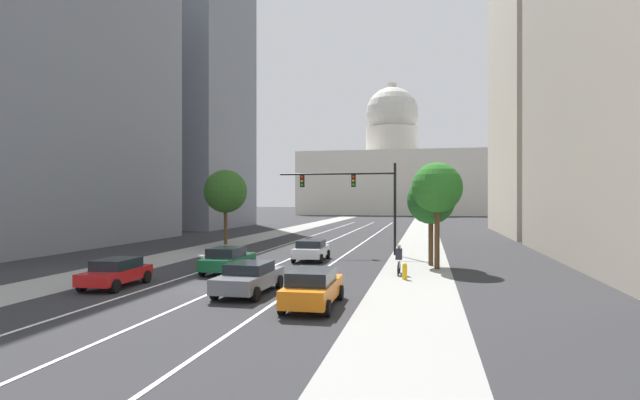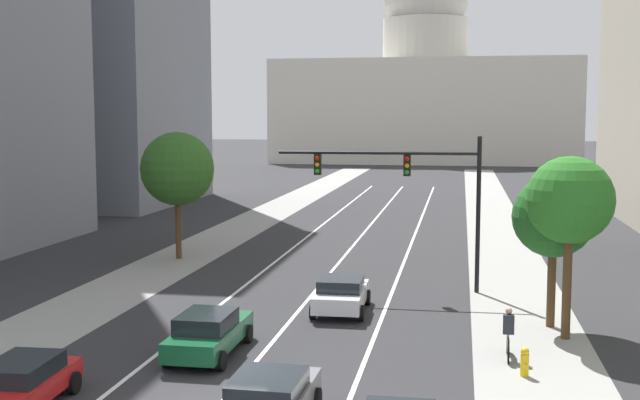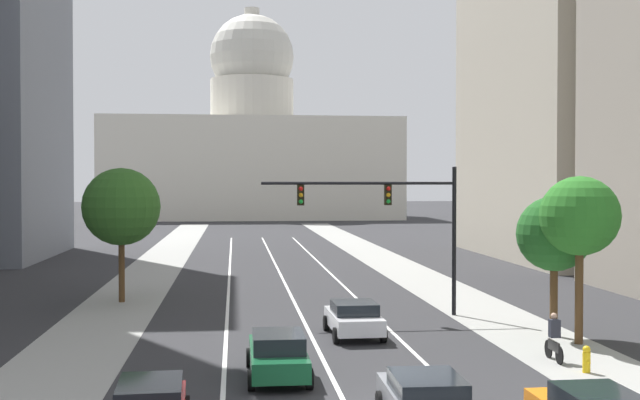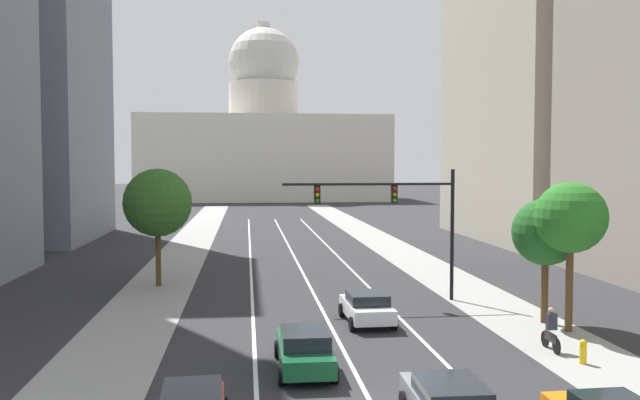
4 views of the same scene
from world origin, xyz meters
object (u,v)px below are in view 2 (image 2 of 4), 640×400
Objects in this scene: fire_hydrant at (525,362)px; cyclist at (508,334)px; car_red at (21,383)px; traffic_signal_mast at (414,182)px; car_white at (341,294)px; street_tree_far_right at (570,201)px; street_tree_mid_left at (177,169)px; car_green at (209,332)px; capitol_building at (424,92)px; street_tree_near_right at (553,217)px.

fire_hydrant is 1.82m from cyclist.
cyclist is (13.31, 6.99, 0.11)m from car_red.
traffic_signal_mast is 5.38× the size of cyclist.
car_white is at bearing -119.46° from traffic_signal_mast.
cyclist is (6.35, -5.29, 0.09)m from car_white.
traffic_signal_mast is 1.41× the size of street_tree_far_right.
car_white is at bearing -44.35° from street_tree_mid_left.
car_green is 13.36m from street_tree_far_right.
fire_hydrant is (6.75, -7.01, -0.29)m from car_white.
capitol_building reaches higher than cyclist.
car_white is 2.42× the size of cyclist.
street_tree_near_right is at bearing -63.64° from car_green.
street_tree_mid_left is at bearing 48.82° from cyclist.
traffic_signal_mast is at bearing 129.71° from street_tree_far_right.
fire_hydrant is at bearing -85.79° from capitol_building.
car_white is 9.83m from street_tree_far_right.
traffic_signal_mast is at bearing 22.20° from cyclist.
car_white is at bearing 51.78° from cyclist.
street_tree_mid_left is at bearing 6.90° from car_red.
car_white is 8.90m from street_tree_near_right.
car_green is 0.71× the size of street_tree_far_right.
car_red is at bearing 119.27° from cyclist.
car_green is at bearing 150.87° from car_white.
capitol_building reaches higher than traffic_signal_mast.
cyclist is (3.74, -9.91, -4.12)m from traffic_signal_mast.
street_tree_far_right is (2.17, 2.80, 4.13)m from cyclist.
car_white is 15.68m from street_tree_mid_left.
traffic_signal_mast is at bearing 135.27° from street_tree_near_right.
capitol_building reaches higher than car_red.
traffic_signal_mast reaches higher than fire_hydrant.
street_tree_far_right reaches higher than car_white.
car_green is at bearing -90.87° from capitol_building.
traffic_signal_mast is (2.61, 4.63, 4.21)m from car_white.
car_green reaches higher than car_white.
street_tree_far_right reaches higher than cyclist.
capitol_building is 98.48m from street_tree_mid_left.
capitol_building reaches higher than street_tree_near_right.
capitol_building is at bearing -0.74° from car_green.
car_green is 19.12m from street_tree_mid_left.
street_tree_mid_left is (-10.79, 10.55, 4.27)m from car_white.
car_red is at bearing 148.62° from car_green.
street_tree_near_right reaches higher than car_red.
street_tree_mid_left is at bearing 156.17° from traffic_signal_mast.
car_green is 13.42m from street_tree_near_right.
car_white is at bearing 173.93° from street_tree_near_right.
car_red is 19.25m from street_tree_near_right.
capitol_building is at bearing -5.11° from car_red.
cyclist is 0.24× the size of street_tree_mid_left.
cyclist is at bearing -127.70° from street_tree_far_right.
street_tree_mid_left reaches higher than cyclist.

